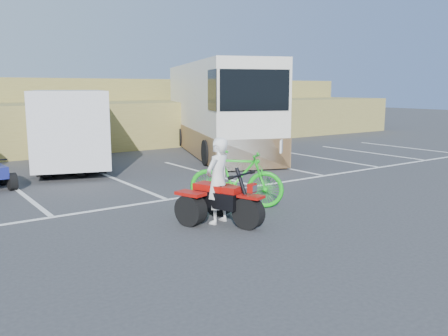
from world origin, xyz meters
TOP-DOWN VIEW (x-y plane):
  - ground at (0.00, 0.00)m, footprint 100.00×100.00m
  - parking_stripes at (0.87, 4.07)m, footprint 28.00×5.16m
  - grass_embankment at (0.00, 15.48)m, footprint 40.00×8.50m
  - red_trike_atv at (-0.06, -0.05)m, footprint 1.71×1.96m
  - rider at (-0.11, 0.09)m, footprint 0.72×0.59m
  - green_dirt_bike at (0.97, 0.94)m, footprint 1.90×1.99m
  - cargo_trailer at (-0.40, 8.38)m, footprint 3.73×5.89m
  - rv_motorhome at (5.90, 8.88)m, footprint 5.87×10.15m
  - quad_atv_green at (-0.97, 7.13)m, footprint 1.71×1.94m

SIDE VIEW (x-z plane):
  - ground at x=0.00m, z-range 0.00..0.00m
  - red_trike_atv at x=-0.06m, z-range -0.54..0.54m
  - quad_atv_green at x=-0.97m, z-range -0.53..0.53m
  - parking_stripes at x=0.87m, z-range 0.00..0.01m
  - green_dirt_bike at x=0.97m, z-range 0.00..1.29m
  - rider at x=-0.11m, z-range 0.00..1.70m
  - cargo_trailer at x=-0.40m, z-range 0.11..2.67m
  - grass_embankment at x=0.00m, z-range -0.13..2.97m
  - rv_motorhome at x=5.90m, z-range -0.23..3.33m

